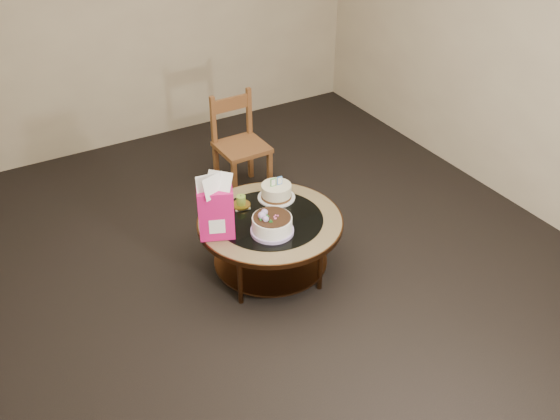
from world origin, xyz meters
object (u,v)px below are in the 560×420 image
coffee_table (270,228)px  cream_cake (276,192)px  dining_chair (240,144)px  gift_bag (216,207)px  decorated_cake (272,225)px

coffee_table → cream_cake: cream_cake is taller
dining_chair → gift_bag: bearing=-124.6°
gift_bag → cream_cake: bearing=41.6°
cream_cake → dining_chair: dining_chair is taller
decorated_cake → cream_cake: cream_cake is taller
cream_cake → dining_chair: size_ratio=0.32×
decorated_cake → dining_chair: bearing=72.3°
coffee_table → dining_chair: size_ratio=1.18×
decorated_cake → coffee_table: bearing=65.0°
coffee_table → gift_bag: bearing=179.1°
dining_chair → decorated_cake: bearing=-108.9°
coffee_table → gift_bag: size_ratio=2.21×
coffee_table → dining_chair: 1.18m
dining_chair → coffee_table: bearing=-107.9°
decorated_cake → dining_chair: size_ratio=0.34×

